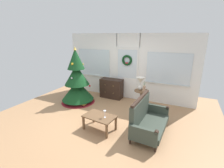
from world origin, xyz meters
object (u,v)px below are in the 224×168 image
object	(u,v)px
christmas_tree	(77,82)
gift_box	(83,103)
flower_vase	(144,88)
coffee_table	(100,118)
table_lamp	(140,82)
wine_glass	(105,112)
settee_sofa	(147,119)
side_table	(141,96)
dresser_cabinet	(112,88)

from	to	relation	value
christmas_tree	gift_box	world-z (taller)	christmas_tree
christmas_tree	flower_vase	size ratio (longest dim) A/B	5.98
flower_vase	coffee_table	xyz separation A→B (m)	(-0.76, -1.65, -0.46)
christmas_tree	gift_box	bearing A→B (deg)	-25.45
table_lamp	wine_glass	size ratio (longest dim) A/B	2.26
christmas_tree	settee_sofa	distance (m)	3.02
settee_sofa	side_table	xyz separation A→B (m)	(-0.51, 1.27, 0.12)
christmas_tree	coffee_table	xyz separation A→B (m)	(1.70, -1.30, -0.43)
dresser_cabinet	gift_box	bearing A→B (deg)	-117.42
christmas_tree	settee_sofa	bearing A→B (deg)	-16.79
coffee_table	wine_glass	world-z (taller)	wine_glass
side_table	settee_sofa	bearing A→B (deg)	-68.13
gift_box	christmas_tree	bearing A→B (deg)	154.55
flower_vase	gift_box	world-z (taller)	flower_vase
wine_glass	gift_box	xyz separation A→B (m)	(-1.50, 1.14, -0.47)
dresser_cabinet	table_lamp	distance (m)	1.55
dresser_cabinet	settee_sofa	world-z (taller)	settee_sofa
dresser_cabinet	coffee_table	xyz separation A→B (m)	(0.73, -2.28, -0.04)
dresser_cabinet	coffee_table	distance (m)	2.39
table_lamp	wine_glass	distance (m)	1.86
christmas_tree	dresser_cabinet	world-z (taller)	christmas_tree
christmas_tree	coffee_table	world-z (taller)	christmas_tree
table_lamp	gift_box	distance (m)	2.21
dresser_cabinet	gift_box	world-z (taller)	dresser_cabinet
settee_sofa	table_lamp	bearing A→B (deg)	113.51
dresser_cabinet	flower_vase	world-z (taller)	flower_vase
christmas_tree	side_table	distance (m)	2.41
gift_box	side_table	bearing A→B (deg)	16.25
coffee_table	side_table	bearing A→B (deg)	68.89
settee_sofa	wine_glass	bearing A→B (deg)	-155.91
settee_sofa	gift_box	xyz separation A→B (m)	(-2.50, 0.69, -0.29)
side_table	coffee_table	world-z (taller)	side_table
dresser_cabinet	table_lamp	xyz separation A→B (m)	(1.33, -0.53, 0.59)
dresser_cabinet	flower_vase	size ratio (longest dim) A/B	2.57
christmas_tree	wine_glass	size ratio (longest dim) A/B	10.73
table_lamp	gift_box	world-z (taller)	table_lamp
gift_box	coffee_table	bearing A→B (deg)	-40.33
table_lamp	gift_box	size ratio (longest dim) A/B	2.55
christmas_tree	flower_vase	xyz separation A→B (m)	(2.46, 0.34, 0.03)
christmas_tree	flower_vase	world-z (taller)	christmas_tree
christmas_tree	side_table	xyz separation A→B (m)	(2.36, 0.40, -0.29)
dresser_cabinet	side_table	size ratio (longest dim) A/B	1.30
side_table	coffee_table	size ratio (longest dim) A/B	0.77
dresser_cabinet	settee_sofa	distance (m)	2.65
settee_sofa	gift_box	size ratio (longest dim) A/B	8.55
wine_glass	settee_sofa	bearing A→B (deg)	24.09
table_lamp	coffee_table	size ratio (longest dim) A/B	0.49
flower_vase	coffee_table	bearing A→B (deg)	-114.74
table_lamp	dresser_cabinet	bearing A→B (deg)	158.35
dresser_cabinet	coffee_table	size ratio (longest dim) A/B	1.01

